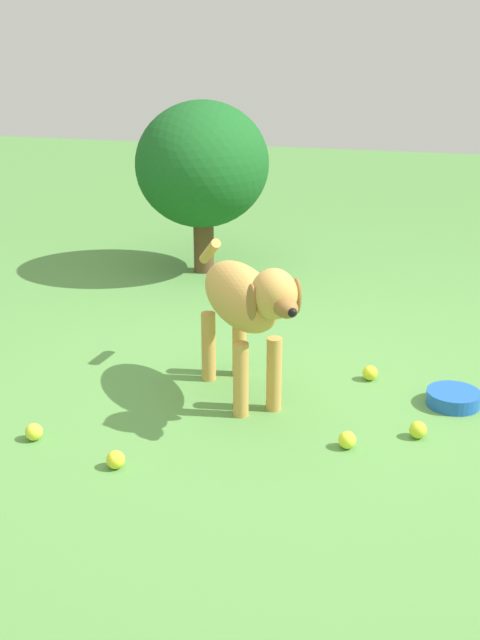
{
  "coord_description": "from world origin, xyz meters",
  "views": [
    {
      "loc": [
        3.04,
        0.6,
        1.49
      ],
      "look_at": [
        0.02,
        -0.2,
        0.33
      ],
      "focal_mm": 45.75,
      "sensor_mm": 36.0,
      "label": 1
    }
  ],
  "objects_px": {
    "dog": "(245,302)",
    "tennis_ball_3": "(370,373)",
    "water_bowl": "(453,398)",
    "tennis_ball_2": "(34,432)",
    "tennis_ball_0": "(418,430)",
    "tennis_ball_4": "(347,440)",
    "tennis_ball_1": "(116,460)"
  },
  "relations": [
    {
      "from": "dog",
      "to": "water_bowl",
      "type": "xyz_separation_m",
      "value": [
        -0.16,
        0.84,
        -0.4
      ]
    },
    {
      "from": "tennis_ball_0",
      "to": "tennis_ball_2",
      "type": "distance_m",
      "value": 1.45
    },
    {
      "from": "dog",
      "to": "tennis_ball_2",
      "type": "distance_m",
      "value": 0.95
    },
    {
      "from": "tennis_ball_4",
      "to": "tennis_ball_1",
      "type": "bearing_deg",
      "value": -65.41
    },
    {
      "from": "tennis_ball_4",
      "to": "dog",
      "type": "bearing_deg",
      "value": -123.12
    },
    {
      "from": "dog",
      "to": "tennis_ball_3",
      "type": "distance_m",
      "value": 0.7
    },
    {
      "from": "tennis_ball_3",
      "to": "water_bowl",
      "type": "bearing_deg",
      "value": 65.89
    },
    {
      "from": "tennis_ball_1",
      "to": "tennis_ball_3",
      "type": "relative_size",
      "value": 1.0
    },
    {
      "from": "tennis_ball_0",
      "to": "tennis_ball_1",
      "type": "relative_size",
      "value": 1.0
    },
    {
      "from": "tennis_ball_3",
      "to": "water_bowl",
      "type": "xyz_separation_m",
      "value": [
        0.16,
        0.36,
        -0.0
      ]
    },
    {
      "from": "water_bowl",
      "to": "dog",
      "type": "bearing_deg",
      "value": -78.88
    },
    {
      "from": "tennis_ball_0",
      "to": "tennis_ball_2",
      "type": "bearing_deg",
      "value": -74.51
    },
    {
      "from": "tennis_ball_3",
      "to": "tennis_ball_4",
      "type": "distance_m",
      "value": 0.63
    },
    {
      "from": "tennis_ball_2",
      "to": "tennis_ball_0",
      "type": "bearing_deg",
      "value": 105.49
    },
    {
      "from": "tennis_ball_2",
      "to": "tennis_ball_4",
      "type": "bearing_deg",
      "value": 101.8
    },
    {
      "from": "dog",
      "to": "tennis_ball_4",
      "type": "xyz_separation_m",
      "value": [
        0.31,
        0.47,
        -0.39
      ]
    },
    {
      "from": "tennis_ball_4",
      "to": "water_bowl",
      "type": "xyz_separation_m",
      "value": [
        -0.47,
        0.37,
        -0.0
      ]
    },
    {
      "from": "tennis_ball_1",
      "to": "tennis_ball_2",
      "type": "xyz_separation_m",
      "value": [
        -0.11,
        -0.38,
        0.0
      ]
    },
    {
      "from": "dog",
      "to": "tennis_ball_2",
      "type": "relative_size",
      "value": 12.01
    },
    {
      "from": "dog",
      "to": "tennis_ball_4",
      "type": "height_order",
      "value": "dog"
    },
    {
      "from": "dog",
      "to": "tennis_ball_1",
      "type": "xyz_separation_m",
      "value": [
        0.66,
        -0.3,
        -0.39
      ]
    },
    {
      "from": "dog",
      "to": "tennis_ball_3",
      "type": "bearing_deg",
      "value": 87.19
    },
    {
      "from": "tennis_ball_4",
      "to": "water_bowl",
      "type": "height_order",
      "value": "tennis_ball_4"
    },
    {
      "from": "dog",
      "to": "water_bowl",
      "type": "distance_m",
      "value": 0.94
    },
    {
      "from": "tennis_ball_3",
      "to": "tennis_ball_4",
      "type": "bearing_deg",
      "value": -1.3
    },
    {
      "from": "tennis_ball_3",
      "to": "tennis_ball_1",
      "type": "bearing_deg",
      "value": -38.56
    },
    {
      "from": "dog",
      "to": "tennis_ball_4",
      "type": "relative_size",
      "value": 12.01
    },
    {
      "from": "tennis_ball_0",
      "to": "water_bowl",
      "type": "height_order",
      "value": "tennis_ball_0"
    },
    {
      "from": "tennis_ball_0",
      "to": "tennis_ball_3",
      "type": "height_order",
      "value": "same"
    },
    {
      "from": "dog",
      "to": "tennis_ball_1",
      "type": "relative_size",
      "value": 12.01
    },
    {
      "from": "water_bowl",
      "to": "tennis_ball_2",
      "type": "bearing_deg",
      "value": -64.94
    },
    {
      "from": "tennis_ball_0",
      "to": "tennis_ball_3",
      "type": "bearing_deg",
      "value": -154.23
    }
  ]
}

